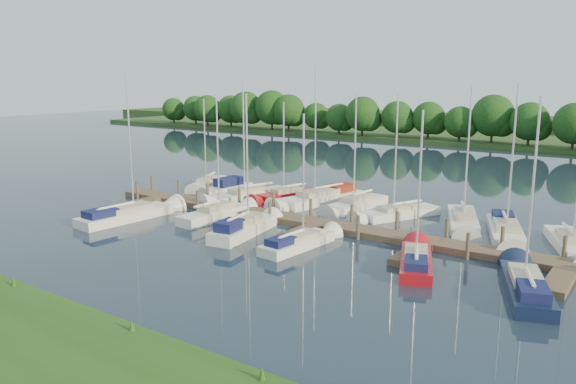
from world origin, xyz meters
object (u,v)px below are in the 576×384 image
Objects in this scene: sailboat_n_5 at (356,206)px; sailboat_s_2 at (245,229)px; dock at (316,226)px; sailboat_n_0 at (207,184)px; motorboat at (227,189)px.

sailboat_n_5 is 0.97× the size of sailboat_s_2.
dock is 18.22m from sailboat_n_0.
sailboat_n_5 reaches higher than dock.
dock is 7.02× the size of motorboat.
motorboat is at bearing 155.76° from dock.
sailboat_n_5 is (-0.57, 6.93, 0.08)m from dock.
sailboat_n_0 is 0.92× the size of sailboat_n_5.
sailboat_n_0 is 16.25m from sailboat_n_5.
sailboat_s_2 is at bearing 140.35° from motorboat.
sailboat_s_2 reaches higher than sailboat_n_5.
sailboat_n_5 is (12.89, 0.87, -0.08)m from motorboat.
motorboat is 0.58× the size of sailboat_s_2.
motorboat is (-13.47, 6.06, 0.16)m from dock.
dock is 14.77m from motorboat.
sailboat_n_0 reaches higher than motorboat.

